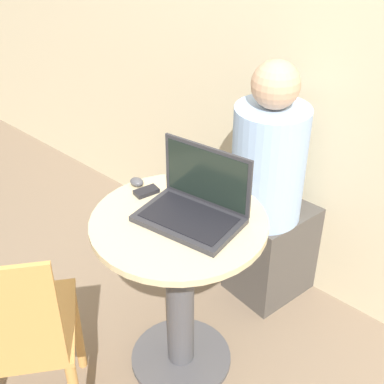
{
  "coord_description": "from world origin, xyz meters",
  "views": [
    {
      "loc": [
        1.04,
        -1.09,
        1.83
      ],
      "look_at": [
        0.02,
        0.05,
        0.83
      ],
      "focal_mm": 50.0,
      "sensor_mm": 36.0,
      "label": 1
    }
  ],
  "objects_px": {
    "cell_phone": "(146,191)",
    "laptop": "(195,204)",
    "chair_empty": "(13,340)",
    "person_seated": "(274,205)"
  },
  "relations": [
    {
      "from": "cell_phone",
      "to": "laptop",
      "type": "bearing_deg",
      "value": 2.2
    },
    {
      "from": "laptop",
      "to": "person_seated",
      "type": "bearing_deg",
      "value": 91.77
    },
    {
      "from": "cell_phone",
      "to": "person_seated",
      "type": "relative_size",
      "value": 0.09
    },
    {
      "from": "cell_phone",
      "to": "person_seated",
      "type": "distance_m",
      "value": 0.65
    },
    {
      "from": "cell_phone",
      "to": "person_seated",
      "type": "bearing_deg",
      "value": 68.51
    },
    {
      "from": "person_seated",
      "to": "laptop",
      "type": "bearing_deg",
      "value": -88.23
    },
    {
      "from": "laptop",
      "to": "chair_empty",
      "type": "xyz_separation_m",
      "value": [
        -0.23,
        -0.64,
        -0.32
      ]
    },
    {
      "from": "cell_phone",
      "to": "chair_empty",
      "type": "height_order",
      "value": "chair_empty"
    },
    {
      "from": "cell_phone",
      "to": "person_seated",
      "type": "xyz_separation_m",
      "value": [
        0.22,
        0.56,
        -0.25
      ]
    },
    {
      "from": "laptop",
      "to": "chair_empty",
      "type": "bearing_deg",
      "value": -109.97
    }
  ]
}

